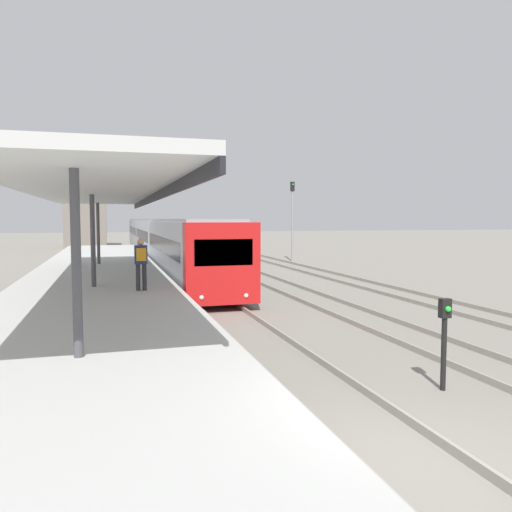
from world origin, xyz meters
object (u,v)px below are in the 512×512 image
signal_post_near (444,333)px  train_near (158,237)px  person_on_platform (141,260)px  signal_mast_far (292,213)px

signal_post_near → train_near: bearing=94.0°
person_on_platform → signal_post_near: size_ratio=0.96×
signal_post_near → signal_mast_far: signal_mast_far is taller
signal_mast_far → train_near: bearing=156.1°
person_on_platform → signal_mast_far: signal_mast_far is taller
train_near → signal_mast_far: signal_mast_far is taller
signal_post_near → signal_mast_far: 28.70m
train_near → signal_post_near: train_near is taller
train_near → signal_post_near: size_ratio=26.70×
person_on_platform → signal_mast_far: 22.88m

